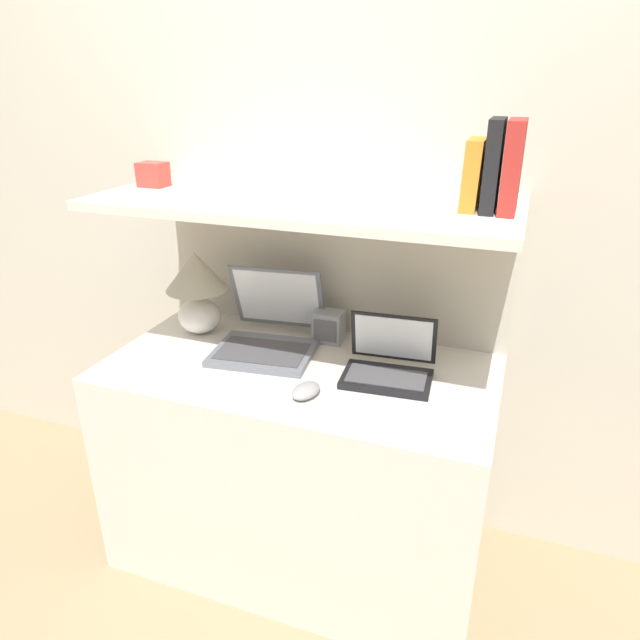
# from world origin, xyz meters

# --- Properties ---
(ground_plane) EXTENTS (12.00, 12.00, 0.00)m
(ground_plane) POSITION_xyz_m (0.00, 0.00, 0.00)
(ground_plane) COLOR #9E8460
(wall_back) EXTENTS (6.00, 0.05, 2.40)m
(wall_back) POSITION_xyz_m (0.00, 0.70, 1.20)
(wall_back) COLOR beige
(wall_back) RESTS_ON ground_plane
(desk) EXTENTS (1.25, 0.63, 0.77)m
(desk) POSITION_xyz_m (0.00, 0.32, 0.38)
(desk) COLOR silver
(desk) RESTS_ON ground_plane
(back_riser) EXTENTS (1.25, 0.04, 1.27)m
(back_riser) POSITION_xyz_m (0.00, 0.65, 0.63)
(back_riser) COLOR beige
(back_riser) RESTS_ON ground_plane
(shelf) EXTENTS (1.25, 0.57, 0.03)m
(shelf) POSITION_xyz_m (0.00, 0.39, 1.28)
(shelf) COLOR silver
(shelf) RESTS_ON back_riser
(table_lamp) EXTENTS (0.22, 0.22, 0.30)m
(table_lamp) POSITION_xyz_m (-0.44, 0.45, 0.95)
(table_lamp) COLOR white
(table_lamp) RESTS_ON desk
(laptop_large) EXTENTS (0.37, 0.39, 0.26)m
(laptop_large) POSITION_xyz_m (-0.15, 0.41, 0.82)
(laptop_large) COLOR slate
(laptop_large) RESTS_ON desk
(laptop_small) EXTENTS (0.29, 0.23, 0.19)m
(laptop_small) POSITION_xyz_m (0.29, 0.35, 0.81)
(laptop_small) COLOR black
(laptop_small) RESTS_ON desk
(computer_mouse) EXTENTS (0.09, 0.12, 0.04)m
(computer_mouse) POSITION_xyz_m (0.09, 0.16, 0.78)
(computer_mouse) COLOR #99999E
(computer_mouse) RESTS_ON desk
(router_box) EXTENTS (0.10, 0.08, 0.11)m
(router_box) POSITION_xyz_m (0.03, 0.53, 0.82)
(router_box) COLOR gray
(router_box) RESTS_ON desk
(book_red) EXTENTS (0.04, 0.16, 0.23)m
(book_red) POSITION_xyz_m (0.57, 0.39, 1.41)
(book_red) COLOR #A82823
(book_red) RESTS_ON shelf
(book_black) EXTENTS (0.04, 0.15, 0.23)m
(book_black) POSITION_xyz_m (0.52, 0.39, 1.41)
(book_black) COLOR black
(book_black) RESTS_ON shelf
(book_orange) EXTENTS (0.05, 0.13, 0.18)m
(book_orange) POSITION_xyz_m (0.48, 0.39, 1.39)
(book_orange) COLOR orange
(book_orange) RESTS_ON shelf
(shelf_gadget) EXTENTS (0.09, 0.07, 0.08)m
(shelf_gadget) POSITION_xyz_m (-0.52, 0.39, 1.33)
(shelf_gadget) COLOR #CC3D33
(shelf_gadget) RESTS_ON shelf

